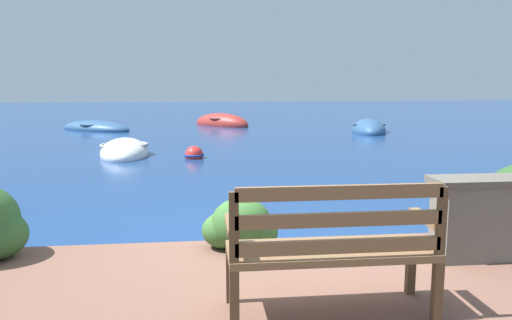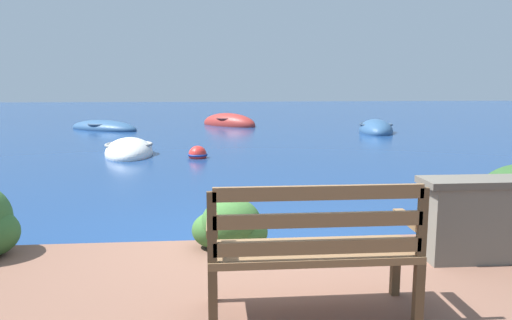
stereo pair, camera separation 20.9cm
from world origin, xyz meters
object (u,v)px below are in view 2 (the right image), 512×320
Objects in this scene: rowboat_nearest at (129,152)px; rowboat_mid at (376,130)px; park_bench at (313,246)px; rowboat_outer at (229,124)px; mooring_buoy at (198,155)px; rowboat_far at (104,128)px.

rowboat_nearest is 0.91× the size of rowboat_mid.
park_bench is at bearing 10.43° from rowboat_nearest.
rowboat_outer is 5.58× the size of mooring_buoy.
rowboat_mid is at bearing 41.67° from mooring_buoy.
rowboat_mid is 0.82× the size of rowboat_far.
park_bench reaches higher than rowboat_nearest.
rowboat_outer is (0.00, 17.22, -0.63)m from park_bench.
rowboat_mid is (5.09, 14.00, -0.63)m from park_bench.
rowboat_far is (-4.73, 15.89, -0.65)m from park_bench.
rowboat_mid reaches higher than rowboat_nearest.
rowboat_nearest is 0.92× the size of rowboat_outer.
rowboat_nearest is at bearing 140.97° from rowboat_far.
park_bench is 3.00× the size of mooring_buoy.
mooring_buoy is at bearing -37.24° from rowboat_mid.
rowboat_far is at bearing 106.33° from park_bench.
park_bench is at bearing 134.91° from rowboat_outer.
rowboat_outer is 8.71m from mooring_buoy.
rowboat_outer is (2.72, 7.98, 0.01)m from rowboat_nearest.
rowboat_far is 8.21m from mooring_buoy.
park_bench reaches higher than rowboat_mid.
rowboat_far is 1.21× the size of rowboat_outer.
mooring_buoy is at bearing 128.17° from rowboat_outer.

